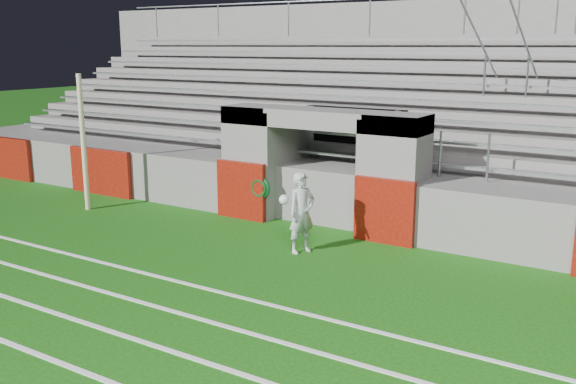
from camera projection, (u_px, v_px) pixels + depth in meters
The scene contains 5 objects.
ground at pixel (227, 268), 11.70m from camera, with size 90.00×90.00×0.00m, color #144F0D.
field_post at pixel (83, 143), 15.53m from camera, with size 0.12×0.12×3.32m, color beige.
stadium_structure at pixel (399, 136), 17.96m from camera, with size 26.00×8.48×5.42m.
goalkeeper_with_ball at pixel (301, 213), 12.43m from camera, with size 0.73×0.68×1.60m.
hose_coil at pixel (260, 188), 14.61m from camera, with size 0.54×0.14×0.54m.
Camera 1 is at (6.84, -8.81, 3.98)m, focal length 40.00 mm.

